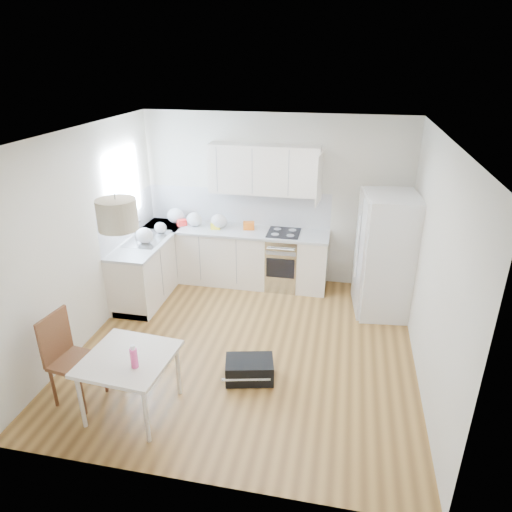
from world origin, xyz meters
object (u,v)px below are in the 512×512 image
(refrigerator, at_px, (387,255))
(gym_bag, at_px, (249,369))
(dining_chair, at_px, (75,360))
(dining_table, at_px, (129,363))

(refrigerator, bearing_deg, gym_bag, -134.83)
(gym_bag, bearing_deg, dining_chair, -170.97)
(refrigerator, xyz_separation_m, dining_chair, (-3.31, -2.65, -0.36))
(refrigerator, height_order, gym_bag, refrigerator)
(gym_bag, bearing_deg, refrigerator, 38.24)
(dining_chair, bearing_deg, refrigerator, 46.52)
(dining_table, xyz_separation_m, dining_chair, (-0.64, 0.04, -0.09))
(refrigerator, distance_m, dining_table, 3.80)
(dining_table, distance_m, dining_chair, 0.65)
(refrigerator, height_order, dining_chair, refrigerator)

